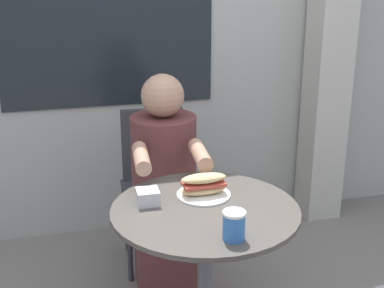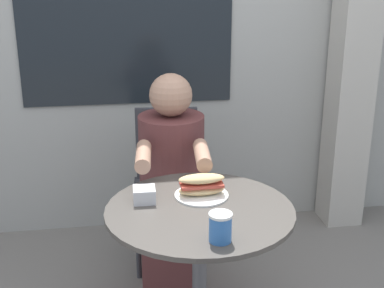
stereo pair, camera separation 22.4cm
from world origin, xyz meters
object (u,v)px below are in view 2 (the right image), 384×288
diner_chair (167,171)px  sandwich_on_plate (202,187)px  cafe_table (200,250)px  drink_cup (220,227)px  seated_diner (172,200)px

diner_chair → sandwich_on_plate: bearing=99.7°
cafe_table → drink_cup: (0.03, -0.26, 0.24)m
seated_diner → sandwich_on_plate: (0.07, -0.44, 0.26)m
diner_chair → sandwich_on_plate: (0.06, -0.79, 0.24)m
cafe_table → diner_chair: diner_chair is taller
diner_chair → seated_diner: seated_diner is taller
cafe_table → drink_cup: 0.36m
cafe_table → sandwich_on_plate: sandwich_on_plate is taller
cafe_table → seated_diner: bearing=94.9°
cafe_table → seated_diner: size_ratio=0.66×
diner_chair → sandwich_on_plate: diner_chair is taller
sandwich_on_plate → seated_diner: bearing=99.6°
cafe_table → drink_cup: size_ratio=7.08×
cafe_table → sandwich_on_plate: size_ratio=3.34×
cafe_table → diner_chair: (-0.04, 0.90, -0.01)m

